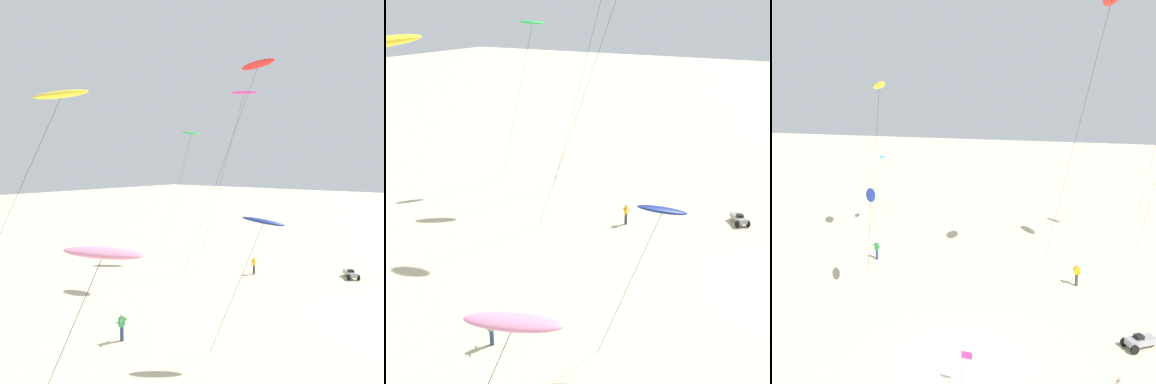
{
  "view_description": "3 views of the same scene",
  "coord_description": "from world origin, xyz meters",
  "views": [
    {
      "loc": [
        -26.63,
        -4.08,
        10.45
      ],
      "look_at": [
        -2.72,
        14.35,
        8.28
      ],
      "focal_mm": 34.04,
      "sensor_mm": 36.0,
      "label": 1
    },
    {
      "loc": [
        -28.71,
        -1.93,
        16.29
      ],
      "look_at": [
        -4.81,
        11.41,
        5.88
      ],
      "focal_mm": 46.82,
      "sensor_mm": 36.0,
      "label": 2
    },
    {
      "loc": [
        7.86,
        -20.91,
        13.58
      ],
      "look_at": [
        -4.77,
        12.87,
        6.33
      ],
      "focal_mm": 43.38,
      "sensor_mm": 36.0,
      "label": 3
    }
  ],
  "objects": [
    {
      "name": "kite_flyer_furthest",
      "position": [
        -12.5,
        12.11,
        0.89
      ],
      "size": [
        0.59,
        0.56,
        1.67
      ],
      "color": "navy",
      "rests_on": "ground"
    },
    {
      "name": "kite_red",
      "position": [
        5.63,
        12.8,
        20.12
      ],
      "size": [
        5.75,
        7.0,
        20.9
      ],
      "color": "red",
      "rests_on": "ground"
    },
    {
      "name": "beach_buggy",
      "position": [
        8.76,
        4.52,
        0.43
      ],
      "size": [
        1.98,
        1.81,
        0.82
      ],
      "color": "gray",
      "rests_on": "ground"
    },
    {
      "name": "kite_yellow",
      "position": [
        -13.87,
        15.74,
        14.69
      ],
      "size": [
        5.99,
        6.71,
        15.21
      ],
      "color": "yellow",
      "rests_on": "ground"
    },
    {
      "name": "kite_pink",
      "position": [
        -18.87,
        5.75,
        7.48
      ],
      "size": [
        3.08,
        3.97,
        7.74
      ],
      "color": "pink",
      "rests_on": "ground"
    },
    {
      "name": "kite_flyer_nearest",
      "position": [
        4.34,
        12.23,
        0.89
      ],
      "size": [
        0.55,
        0.52,
        1.67
      ],
      "color": "#33333D",
      "rests_on": "ground"
    },
    {
      "name": "kite_magenta",
      "position": [
        11.66,
        17.68,
        19.01
      ],
      "size": [
        4.73,
        5.42,
        19.38
      ],
      "color": "#D8339E",
      "rests_on": "ground"
    },
    {
      "name": "kite_navy",
      "position": [
        -8.42,
        4.98,
        7.33
      ],
      "size": [
        2.89,
        3.4,
        7.75
      ],
      "color": "navy",
      "rests_on": "ground"
    },
    {
      "name": "kite_green",
      "position": [
        10.25,
        24.5,
        14.47
      ],
      "size": [
        3.42,
        3.61,
        14.9
      ],
      "color": "green",
      "rests_on": "ground"
    }
  ]
}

